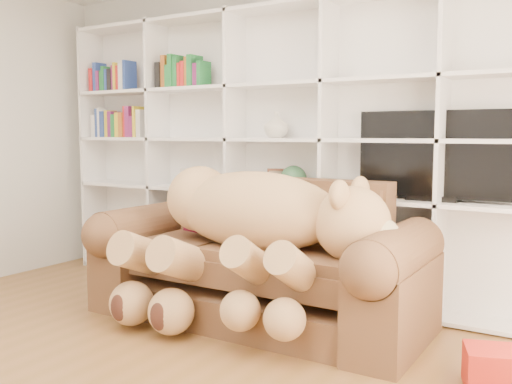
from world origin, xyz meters
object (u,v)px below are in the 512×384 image
Objects in this scene: gift_box at (492,369)px; tv at (435,156)px; teddy_bear at (249,227)px; sofa at (259,267)px.

tv reaches higher than gift_box.
gift_box is at bearing 2.60° from teddy_bear.
tv is (1.01, 0.92, 0.48)m from teddy_bear.
gift_box is 1.62m from tv.
teddy_bear is 1.73m from gift_box.
tv is (1.05, 0.72, 0.81)m from sofa.
teddy_bear is 6.85× the size of gift_box.
teddy_bear is at bearing 175.27° from gift_box.
sofa reaches higher than gift_box.
gift_box is (1.65, -0.34, -0.27)m from sofa.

